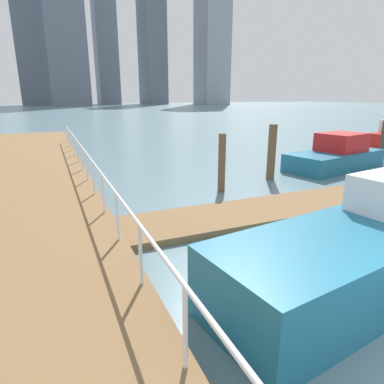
# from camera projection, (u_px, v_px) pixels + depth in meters

# --- Properties ---
(ground_plane) EXTENTS (300.00, 300.00, 0.00)m
(ground_plane) POSITION_uv_depth(u_px,v_px,m) (123.00, 151.00, 21.20)
(ground_plane) COLOR slate
(floating_dock) EXTENTS (12.34, 2.00, 0.18)m
(floating_dock) POSITION_uv_depth(u_px,v_px,m) (299.00, 205.00, 10.33)
(floating_dock) COLOR olive
(floating_dock) RESTS_ON ground_plane
(boardwalk_railing) EXTENTS (0.06, 26.55, 1.08)m
(boardwalk_railing) POSITION_uv_depth(u_px,v_px,m) (93.00, 167.00, 10.20)
(boardwalk_railing) COLOR white
(boardwalk_railing) RESTS_ON boardwalk
(dock_piling_1) EXTENTS (0.26, 0.26, 2.18)m
(dock_piling_1) POSITION_uv_depth(u_px,v_px,m) (383.00, 142.00, 17.17)
(dock_piling_1) COLOR brown
(dock_piling_1) RESTS_ON ground_plane
(dock_piling_3) EXTENTS (0.26, 0.26, 2.11)m
(dock_piling_3) POSITION_uv_depth(u_px,v_px,m) (222.00, 163.00, 11.79)
(dock_piling_3) COLOR brown
(dock_piling_3) RESTS_ON ground_plane
(dock_piling_4) EXTENTS (0.34, 0.34, 2.27)m
(dock_piling_4) POSITION_uv_depth(u_px,v_px,m) (272.00, 152.00, 13.62)
(dock_piling_4) COLOR brown
(dock_piling_4) RESTS_ON ground_plane
(moored_boat_1) EXTENTS (5.58, 3.15, 1.67)m
(moored_boat_1) POSITION_uv_depth(u_px,v_px,m) (336.00, 156.00, 15.85)
(moored_boat_1) COLOR #1E6B8C
(moored_boat_1) RESTS_ON ground_plane
(skyline_tower_2) EXTENTS (13.14, 6.19, 52.05)m
(skyline_tower_2) POSITION_uv_depth(u_px,v_px,m) (33.00, 30.00, 117.95)
(skyline_tower_2) COLOR slate
(skyline_tower_2) RESTS_ON ground_plane
(skyline_tower_4) EXTENTS (8.31, 13.21, 74.45)m
(skyline_tower_4) POSITION_uv_depth(u_px,v_px,m) (103.00, 6.00, 129.13)
(skyline_tower_4) COLOR slate
(skyline_tower_4) RESTS_ON ground_plane
(skyline_tower_5) EXTENTS (9.17, 13.91, 58.77)m
(skyline_tower_5) POSITION_uv_depth(u_px,v_px,m) (152.00, 30.00, 135.87)
(skyline_tower_5) COLOR slate
(skyline_tower_5) RESTS_ON ground_plane
(skyline_tower_6) EXTENTS (11.41, 12.68, 66.73)m
(skyline_tower_6) POSITION_uv_depth(u_px,v_px,m) (213.00, 17.00, 129.54)
(skyline_tower_6) COLOR #8C939E
(skyline_tower_6) RESTS_ON ground_plane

